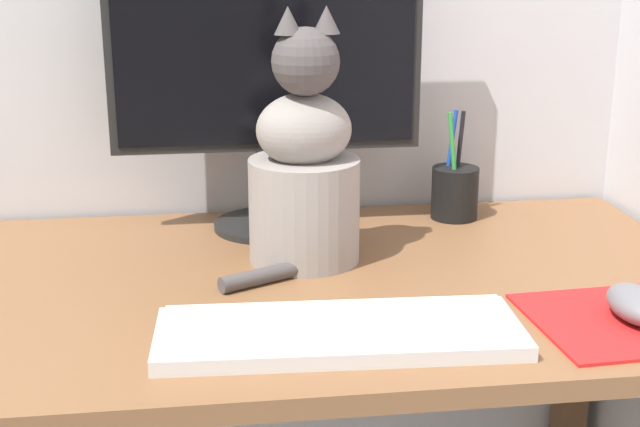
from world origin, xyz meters
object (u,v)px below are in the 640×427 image
Objects in this scene: keyboard at (339,332)px; pen_cup at (455,191)px; computer_mouse_right at (637,304)px; cat at (304,170)px; monitor at (266,56)px.

pen_cup is at bearing 62.35° from keyboard.
pen_cup reaches higher than computer_mouse_right.
cat is at bearing 94.25° from keyboard.
pen_cup is (0.26, 0.44, 0.03)m from keyboard.
cat is (-0.01, 0.27, 0.12)m from keyboard.
monitor is 0.21m from cat.
monitor is 1.34× the size of cat.
monitor reaches higher than cat.
pen_cup is at bearing 2.91° from monitor.
monitor reaches higher than keyboard.
monitor reaches higher than computer_mouse_right.
monitor is 1.13× the size of keyboard.
monitor is 0.62m from computer_mouse_right.
keyboard is 0.35m from computer_mouse_right.
computer_mouse_right reaches higher than keyboard.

